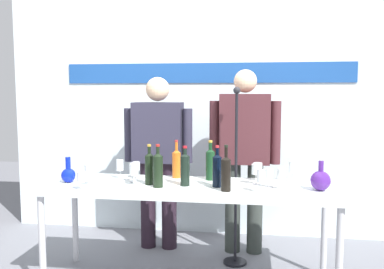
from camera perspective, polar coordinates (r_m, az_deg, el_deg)
back_wall at (r=4.27m, az=2.08°, el=6.31°), size 4.17×0.11×3.00m
display_table at (r=3.14m, az=-0.39°, el=-8.12°), size 2.20×0.67×0.77m
decanter_blue_left at (r=3.35m, az=-16.69°, el=-5.26°), size 0.11×0.11×0.20m
decanter_blue_right at (r=3.08m, az=17.31°, el=-6.04°), size 0.14×0.14×0.21m
presenter_left at (r=3.85m, az=-4.70°, el=-2.23°), size 0.64×0.22×1.60m
presenter_right at (r=3.75m, az=7.25°, el=-1.97°), size 0.64×0.22×1.67m
wine_bottle_0 at (r=3.38m, az=-2.16°, el=-3.89°), size 0.07×0.07×0.31m
wine_bottle_1 at (r=3.29m, az=2.54°, el=-3.94°), size 0.07×0.07×0.32m
wine_bottle_2 at (r=3.05m, az=-4.72°, el=-4.73°), size 0.07×0.07×0.32m
wine_bottle_3 at (r=2.93m, az=4.71°, el=-5.22°), size 0.07×0.07×0.33m
wine_bottle_4 at (r=3.15m, az=-5.90°, el=-4.52°), size 0.07×0.07×0.31m
wine_bottle_5 at (r=3.09m, az=-0.97°, el=-4.65°), size 0.07×0.07×0.30m
wine_bottle_6 at (r=3.05m, az=3.49°, el=-4.80°), size 0.07×0.07×0.31m
wine_glass_left_0 at (r=3.24m, az=-8.09°, el=-4.75°), size 0.06×0.06×0.15m
wine_glass_left_1 at (r=3.15m, az=-7.94°, el=-4.99°), size 0.06×0.06×0.15m
wine_glass_left_2 at (r=3.39m, az=-7.71°, el=-4.41°), size 0.06×0.06×0.14m
wine_glass_left_3 at (r=3.21m, az=-13.98°, el=-4.85°), size 0.07×0.07×0.16m
wine_glass_left_4 at (r=3.06m, az=-15.02°, el=-5.73°), size 0.06×0.06×0.13m
wine_glass_left_5 at (r=3.40m, az=-9.92°, el=-4.25°), size 0.06×0.06×0.15m
wine_glass_right_0 at (r=2.91m, az=9.50°, el=-5.72°), size 0.06×0.06×0.16m
wine_glass_right_1 at (r=3.17m, az=8.83°, el=-4.82°), size 0.07×0.07×0.16m
wine_glass_right_2 at (r=3.04m, az=12.22°, el=-5.48°), size 0.06×0.06×0.15m
wine_glass_right_3 at (r=3.29m, az=13.79°, el=-4.42°), size 0.07×0.07×0.17m
wine_glass_right_4 at (r=3.31m, az=9.05°, el=-4.60°), size 0.07×0.07×0.14m
wine_glass_right_5 at (r=3.08m, az=10.62°, el=-5.43°), size 0.06×0.06×0.14m
microphone_stand at (r=3.58m, az=6.03°, el=-9.77°), size 0.20×0.20×1.51m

